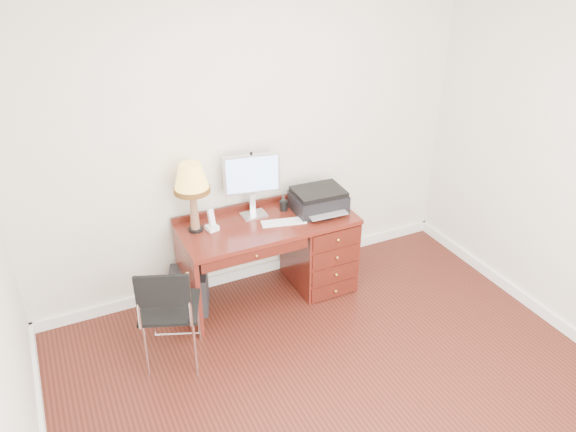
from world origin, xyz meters
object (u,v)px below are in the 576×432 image
desk (301,246)px  monitor (252,178)px  phone (212,224)px  printer (318,200)px  equipment_box (189,291)px  leg_lamp (191,183)px  chair (171,305)px

desk → monitor: monitor is taller
monitor → desk: bearing=-14.2°
phone → desk: bearing=-17.1°
printer → phone: bearing=179.0°
desk → equipment_box: desk is taller
monitor → leg_lamp: size_ratio=0.93×
phone → equipment_box: phone is taller
leg_lamp → phone: size_ratio=3.10×
desk → monitor: size_ratio=2.71×
desk → printer: bearing=-0.5°
leg_lamp → phone: (0.12, -0.05, -0.38)m
phone → chair: bearing=-145.0°
phone → chair: phone is taller
desk → leg_lamp: bearing=172.9°
printer → chair: 1.59m
monitor → printer: size_ratio=1.20×
phone → equipment_box: 0.67m
equipment_box → monitor: bearing=26.6°
monitor → chair: bearing=-133.8°
phone → equipment_box: size_ratio=0.52×
equipment_box → chair: bearing=-95.4°
desk → printer: (0.16, -0.00, 0.43)m
monitor → phone: monitor is taller
chair → monitor: bearing=57.4°
chair → equipment_box: (0.28, 0.60, -0.36)m
printer → equipment_box: (-1.19, 0.10, -0.66)m
printer → phone: printer is taller
leg_lamp → equipment_box: bearing=-170.6°
leg_lamp → monitor: bearing=6.3°
chair → printer: bearing=40.0°
desk → equipment_box: (-1.03, 0.10, -0.23)m
leg_lamp → chair: leg_lamp is taller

